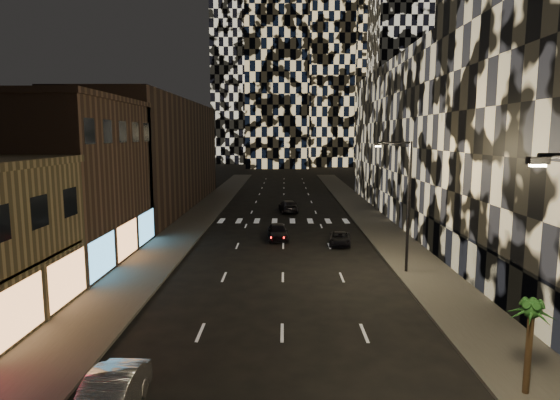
{
  "coord_description": "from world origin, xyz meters",
  "views": [
    {
      "loc": [
        0.11,
        -1.67,
        9.55
      ],
      "look_at": [
        -0.14,
        23.89,
        6.0
      ],
      "focal_mm": 30.0,
      "sensor_mm": 36.0,
      "label": 1
    }
  ],
  "objects_px": {
    "palm_tree": "(531,316)",
    "streetlight_far": "(405,197)",
    "car_dark_rightlane": "(340,239)",
    "car_dark_oncoming": "(288,206)",
    "car_silver_parked": "(108,399)",
    "car_dark_midlane": "(278,232)"
  },
  "relations": [
    {
      "from": "palm_tree",
      "to": "streetlight_far",
      "type": "bearing_deg",
      "value": 92.38
    },
    {
      "from": "palm_tree",
      "to": "car_dark_rightlane",
      "type": "bearing_deg",
      "value": 99.51
    },
    {
      "from": "car_dark_oncoming",
      "to": "car_silver_parked",
      "type": "bearing_deg",
      "value": 75.45
    },
    {
      "from": "car_silver_parked",
      "to": "palm_tree",
      "type": "height_order",
      "value": "palm_tree"
    },
    {
      "from": "car_silver_parked",
      "to": "car_dark_oncoming",
      "type": "height_order",
      "value": "car_silver_parked"
    },
    {
      "from": "car_dark_rightlane",
      "to": "palm_tree",
      "type": "distance_m",
      "value": 24.47
    },
    {
      "from": "car_dark_midlane",
      "to": "palm_tree",
      "type": "relative_size",
      "value": 1.24
    },
    {
      "from": "car_silver_parked",
      "to": "car_dark_oncoming",
      "type": "bearing_deg",
      "value": 81.99
    },
    {
      "from": "car_dark_oncoming",
      "to": "car_dark_rightlane",
      "type": "xyz_separation_m",
      "value": [
        4.41,
        -17.64,
        -0.19
      ]
    },
    {
      "from": "streetlight_far",
      "to": "car_silver_parked",
      "type": "xyz_separation_m",
      "value": [
        -14.15,
        -17.12,
        -4.59
      ]
    },
    {
      "from": "car_dark_oncoming",
      "to": "car_dark_rightlane",
      "type": "distance_m",
      "value": 18.18
    },
    {
      "from": "streetlight_far",
      "to": "car_dark_oncoming",
      "type": "bearing_deg",
      "value": 106.59
    },
    {
      "from": "car_silver_parked",
      "to": "palm_tree",
      "type": "distance_m",
      "value": 15.07
    },
    {
      "from": "streetlight_far",
      "to": "car_dark_rightlane",
      "type": "height_order",
      "value": "streetlight_far"
    },
    {
      "from": "car_dark_midlane",
      "to": "car_dark_oncoming",
      "type": "relative_size",
      "value": 0.87
    },
    {
      "from": "car_dark_midlane",
      "to": "palm_tree",
      "type": "distance_m",
      "value": 27.79
    },
    {
      "from": "palm_tree",
      "to": "car_silver_parked",
      "type": "bearing_deg",
      "value": -173.81
    },
    {
      "from": "streetlight_far",
      "to": "car_dark_midlane",
      "type": "relative_size",
      "value": 2.03
    },
    {
      "from": "car_dark_midlane",
      "to": "streetlight_far",
      "type": "bearing_deg",
      "value": -54.28
    },
    {
      "from": "streetlight_far",
      "to": "car_dark_oncoming",
      "type": "xyz_separation_m",
      "value": [
        -7.78,
        26.12,
        -4.61
      ]
    },
    {
      "from": "car_dark_oncoming",
      "to": "palm_tree",
      "type": "xyz_separation_m",
      "value": [
        8.43,
        -41.64,
        2.35
      ]
    },
    {
      "from": "car_dark_oncoming",
      "to": "streetlight_far",
      "type": "bearing_deg",
      "value": 100.42
    }
  ]
}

